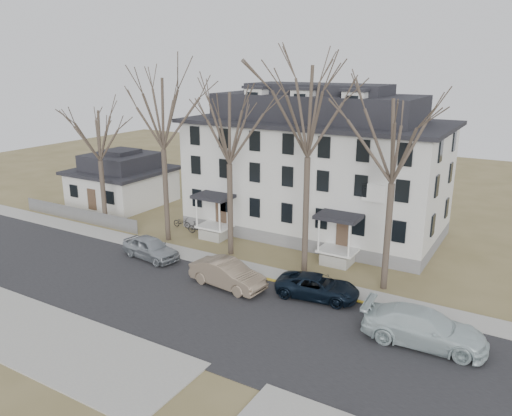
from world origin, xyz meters
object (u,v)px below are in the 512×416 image
Objects in this scene: tree_bungalow at (98,132)px; car_silver at (151,248)px; tree_mid_left at (229,124)px; car_white at (424,328)px; small_house at (123,181)px; car_navy at (318,287)px; bicycle_right at (198,228)px; tree_far_left at (161,109)px; boarding_house at (315,168)px; bicycle_left at (182,223)px; tree_center at (309,105)px; tree_mid_right at (395,136)px; car_tan at (227,275)px.

tree_bungalow reaches higher than car_silver.
car_white is (15.12, -5.37, -8.72)m from tree_mid_left.
tree_mid_left is (17.00, -6.20, 7.35)m from small_house.
car_navy is 2.93× the size of bicycle_right.
car_navy is at bearing 69.88° from car_white.
tree_bungalow is 6.34× the size of bicycle_right.
tree_far_left is 2.76× the size of car_navy.
bicycle_left is (-9.89, -5.29, -4.92)m from boarding_house.
tree_far_left is 23.76m from car_white.
car_silver is at bearing -121.93° from boarding_house.
tree_far_left reaches higher than bicycle_left.
tree_center is 1.15× the size of tree_mid_right.
tree_mid_right is at bearing -43.81° from boarding_house.
car_tan is at bearing -16.93° from tree_bungalow.
tree_bungalow is at bearing 79.63° from car_tan.
car_white is at bearing -111.11° from bicycle_left.
tree_center is (23.00, -6.20, 8.84)m from small_house.
bicycle_right is at bearing -17.66° from small_house.
boarding_house is 1.63× the size of tree_mid_left.
small_house is at bearing 159.97° from tree_mid_left.
boarding_house is 18.71m from car_white.
tree_center reaches higher than bicycle_left.
bicycle_left is at bearing 157.42° from tree_mid_left.
small_house is 10.79m from bicycle_left.
tree_far_left is at bearing -137.82° from boarding_house.
tree_center is 5.70m from tree_mid_right.
tree_mid_right is at bearing -53.81° from car_tan.
tree_mid_right reaches higher than bicycle_right.
car_tan is at bearing -147.12° from bicycle_right.
tree_mid_left reaches higher than bicycle_left.
tree_far_left is 0.93× the size of tree_center.
tree_mid_left is at bearing 180.00° from tree_center.
tree_mid_right is 2.49× the size of car_tan.
tree_center is 16.95m from bicycle_left.
tree_mid_right is at bearing -49.92° from car_navy.
bicycle_right is at bearing 62.42° from tree_far_left.
bicycle_right is at bearing 11.30° from car_silver.
small_house is 1.70× the size of car_tan.
bicycle_left is (10.11, -3.33, -1.79)m from small_house.
small_house reaches higher than bicycle_right.
tree_center is (12.00, 0.00, 0.74)m from tree_far_left.
car_navy is 6.96m from car_white.
tree_mid_left reaches higher than boarding_house.
car_white is (28.12, -5.37, -7.23)m from tree_bungalow.
tree_mid_right is 7.29× the size of bicycle_left.
tree_center is at bearing -116.45° from bicycle_right.
bicycle_left is at bearing 171.14° from tree_mid_right.
boarding_house is 1.63× the size of tree_mid_right.
tree_far_left is at bearing 138.06° from bicycle_right.
tree_mid_left is 12.74m from car_navy.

